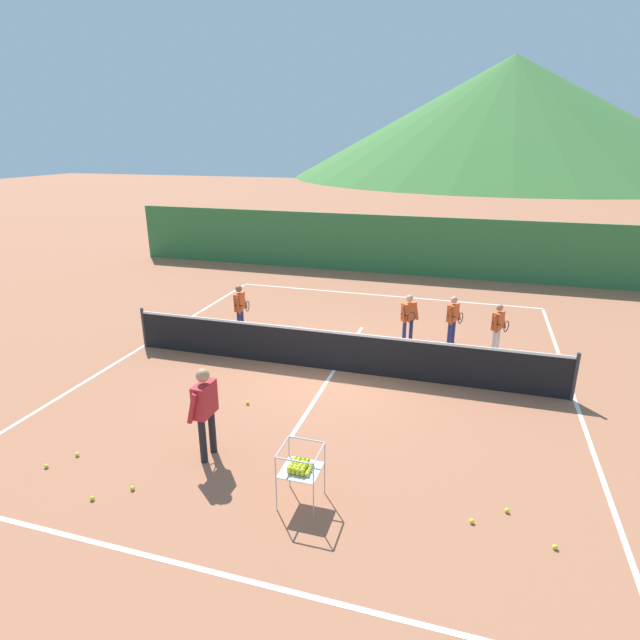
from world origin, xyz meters
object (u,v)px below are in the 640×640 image
ball_cart (300,467)px  tennis_ball_0 (248,403)px  student_2 (453,316)px  tennis_ball_2 (472,521)px  instructor (205,405)px  tennis_ball_6 (77,455)px  student_3 (498,324)px  student_1 (409,315)px  tennis_net (334,350)px  tennis_ball_7 (507,510)px  student_0 (240,305)px  tennis_ball_1 (92,498)px  tennis_ball_5 (132,488)px  tennis_ball_3 (555,547)px  tennis_ball_4 (46,466)px

ball_cart → tennis_ball_0: 3.24m
student_2 → tennis_ball_2: (0.67, -6.78, -0.75)m
instructor → ball_cart: bearing=-19.2°
tennis_ball_6 → student_3: bearing=44.5°
instructor → student_1: instructor is taller
tennis_net → tennis_ball_2: bearing=-53.8°
student_1 → ball_cart: size_ratio=1.48×
student_1 → student_3: (2.20, 0.02, -0.03)m
instructor → tennis_ball_0: size_ratio=23.87×
tennis_ball_2 → tennis_ball_7: (0.48, 0.37, 0.00)m
student_0 → tennis_ball_1: size_ratio=20.24×
tennis_ball_0 → tennis_ball_5: 3.05m
student_3 → tennis_ball_6: bearing=-135.5°
student_0 → tennis_ball_2: student_0 is taller
tennis_ball_0 → tennis_ball_7: bearing=-20.9°
tennis_ball_6 → tennis_ball_7: bearing=5.1°
student_2 → student_3: (1.10, -0.26, -0.02)m
tennis_ball_6 → tennis_ball_5: bearing=-19.0°
tennis_ball_1 → tennis_ball_3: 6.56m
tennis_ball_2 → tennis_ball_4: (-6.70, -0.67, 0.00)m
student_1 → tennis_ball_0: student_1 is taller
student_1 → tennis_ball_7: size_ratio=19.61×
instructor → tennis_ball_7: 4.89m
student_1 → tennis_ball_1: (-3.66, -7.62, -0.77)m
tennis_ball_2 → tennis_ball_6: 6.46m
student_2 → tennis_ball_6: student_2 is taller
tennis_ball_6 → tennis_ball_2: bearing=2.2°
student_1 → instructor: bearing=-112.6°
student_2 → student_3: size_ratio=1.02×
instructor → student_2: bearing=60.3°
tennis_ball_3 → tennis_ball_6: 7.51m
tennis_ball_0 → tennis_ball_7: 5.26m
tennis_net → tennis_ball_5: 5.43m
ball_cart → tennis_ball_4: (-4.25, -0.42, -0.56)m
student_1 → tennis_ball_1: student_1 is taller
tennis_ball_6 → student_2: bearing=50.6°
tennis_ball_0 → ball_cart: bearing=-51.6°
tennis_ball_0 → tennis_ball_3: (5.49, -2.44, 0.00)m
tennis_ball_7 → tennis_ball_5: bearing=-168.5°
tennis_net → student_3: 4.22m
student_2 → tennis_ball_3: bearing=-76.1°
ball_cart → tennis_ball_4: ball_cart is taller
student_0 → tennis_ball_5: bearing=-79.2°
student_2 → tennis_ball_2: size_ratio=19.20×
tennis_ball_5 → tennis_ball_7: bearing=11.5°
instructor → tennis_ball_1: 2.11m
tennis_ball_0 → tennis_ball_5: bearing=-100.8°
tennis_ball_3 → tennis_net: bearing=133.1°
ball_cart → tennis_ball_0: size_ratio=13.22×
ball_cart → student_3: bearing=66.9°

